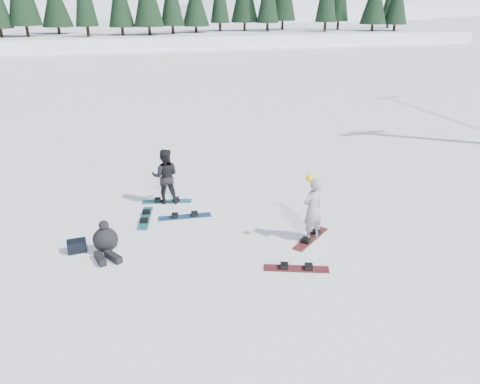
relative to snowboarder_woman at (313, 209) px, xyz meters
name	(u,v)px	position (x,y,z in m)	size (l,w,h in m)	color
ground	(315,229)	(0.33, 0.50, -0.86)	(420.00, 420.00, 0.00)	white
alpine_backdrop	(90,53)	(-11.40, 189.66, -14.84)	(412.50, 227.00, 53.20)	white
snowboarder_woman	(313,209)	(0.00, 0.00, 0.00)	(0.73, 0.62, 1.85)	#999A9E
snowboarder_man	(165,176)	(-3.32, 3.39, -0.01)	(0.83, 0.64, 1.70)	black
seated_rider	(105,241)	(-5.13, 0.67, -0.54)	(0.76, 1.10, 0.85)	black
gear_bag	(77,246)	(-5.83, 0.92, -0.71)	(0.45, 0.30, 0.30)	black
snowboard_woman	(311,238)	(0.00, 0.00, -0.85)	(1.50, 0.28, 0.03)	maroon
snowboard_man	(167,201)	(-3.32, 3.39, -0.85)	(1.50, 0.28, 0.03)	teal
snowboard_loose_a	(145,218)	(-4.06, 2.37, -0.85)	(1.50, 0.28, 0.03)	teal
snowboard_loose_c	(185,217)	(-2.96, 2.17, -0.85)	(1.50, 0.28, 0.03)	#185387
snowboard_loose_b	(296,269)	(-0.91, -1.28, -0.85)	(1.50, 0.28, 0.03)	maroon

